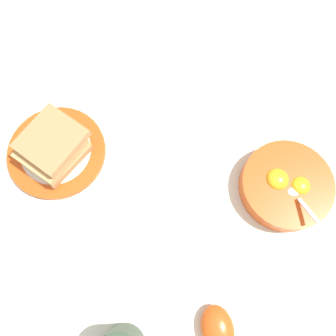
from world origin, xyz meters
TOP-DOWN VIEW (x-y plane):
  - ground_plane at (0.00, 0.00)m, footprint 3.00×3.00m
  - egg_bowl at (-0.23, -0.14)m, footprint 0.17×0.17m
  - toast_plate at (0.22, -0.21)m, footprint 0.20×0.20m
  - toast_sandwich at (0.22, -0.20)m, footprint 0.15×0.16m
  - soup_spoon at (-0.10, 0.12)m, footprint 0.07×0.16m

SIDE VIEW (x-z plane):
  - ground_plane at x=0.00m, z-range 0.00..0.00m
  - toast_plate at x=0.22m, z-range 0.00..0.01m
  - soup_spoon at x=-0.10m, z-range 0.00..0.03m
  - egg_bowl at x=-0.23m, z-range -0.01..0.06m
  - toast_sandwich at x=0.22m, z-range 0.01..0.07m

